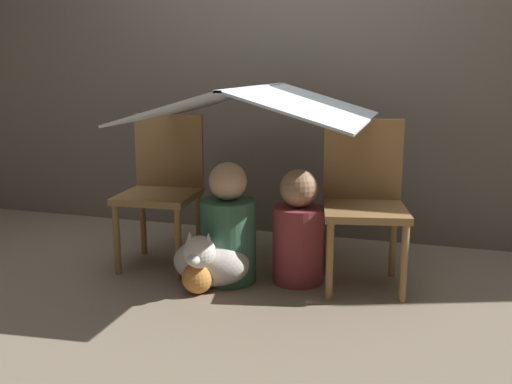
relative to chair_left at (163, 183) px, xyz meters
name	(u,v)px	position (x,y,z in m)	size (l,w,h in m)	color
ground_plane	(245,289)	(0.57, -0.27, -0.46)	(8.80, 8.80, 0.00)	gray
wall_back	(295,43)	(0.57, 0.78, 0.79)	(7.00, 0.05, 2.50)	#6B6056
chair_left	(163,183)	(0.00, 0.00, 0.00)	(0.43, 0.43, 0.84)	olive
chair_right	(364,196)	(1.12, 0.00, 0.00)	(0.48, 0.48, 0.84)	olive
sheet_canopy	(256,103)	(0.57, -0.07, 0.46)	(1.13, 1.12, 0.17)	silver
person_front	(228,231)	(0.45, -0.17, -0.19)	(0.29, 0.29, 0.63)	#38664C
person_second	(298,233)	(0.80, -0.08, -0.20)	(0.26, 0.26, 0.60)	maroon
dog	(209,261)	(0.39, -0.29, -0.32)	(0.40, 0.39, 0.33)	silver
plush_toy	(197,274)	(0.36, -0.39, -0.36)	(0.16, 0.16, 0.25)	#D88C3F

